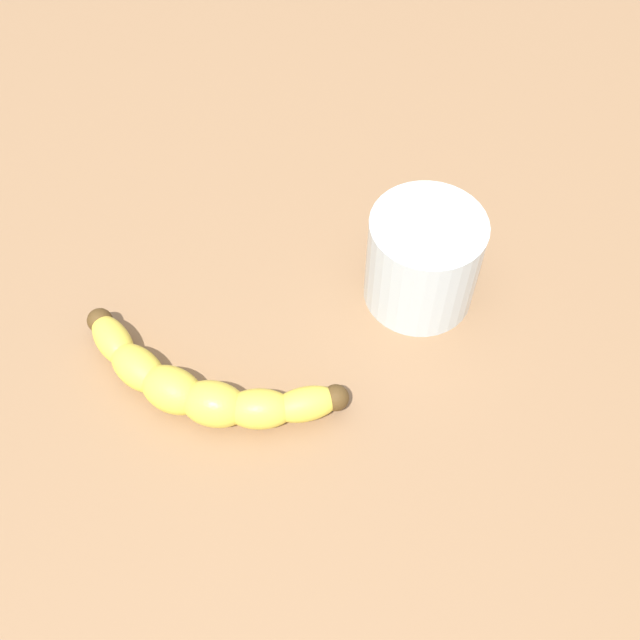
% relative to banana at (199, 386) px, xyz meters
% --- Properties ---
extents(wooden_tabletop, '(1.20, 1.20, 0.03)m').
position_rel_banana_xyz_m(wooden_tabletop, '(-0.03, -0.09, -0.03)').
color(wooden_tabletop, '#8E6847').
rests_on(wooden_tabletop, ground).
extents(banana, '(0.21, 0.12, 0.04)m').
position_rel_banana_xyz_m(banana, '(0.00, 0.00, 0.00)').
color(banana, yellow).
rests_on(banana, wooden_tabletop).
extents(smoothie_glass, '(0.10, 0.10, 0.09)m').
position_rel_banana_xyz_m(smoothie_glass, '(-0.19, -0.09, 0.02)').
color(smoothie_glass, silver).
rests_on(smoothie_glass, wooden_tabletop).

